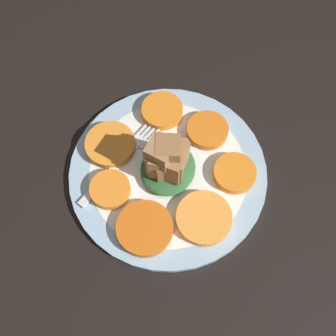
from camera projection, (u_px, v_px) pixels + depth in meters
table_slab at (168, 177)px, 63.04cm from camera, size 120.00×120.00×2.00cm
plate at (168, 172)px, 61.66cm from camera, size 28.88×28.88×1.05cm
carrot_slice_0 at (235, 173)px, 60.26cm from camera, size 6.15×6.15×1.32cm
carrot_slice_1 at (207, 130)px, 63.18cm from camera, size 6.25×6.25×1.32cm
carrot_slice_2 at (162, 111)px, 64.61cm from camera, size 6.38×6.38×1.32cm
carrot_slice_3 at (110, 145)px, 62.17cm from camera, size 7.42×7.42×1.32cm
carrot_slice_4 at (110, 189)px, 59.22cm from camera, size 5.76×5.76×1.32cm
carrot_slice_5 at (143, 228)px, 56.93cm from camera, size 7.78×7.78×1.32cm
carrot_slice_6 at (204, 218)px, 57.48cm from camera, size 7.72×7.72×1.32cm
center_pile at (168, 160)px, 57.84cm from camera, size 8.67×7.80×8.34cm
fork at (126, 157)px, 61.87cm from camera, size 18.09×7.53×0.40cm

